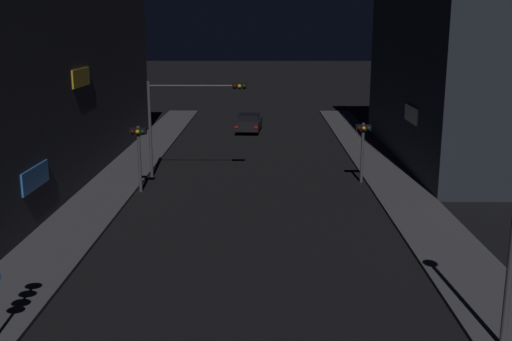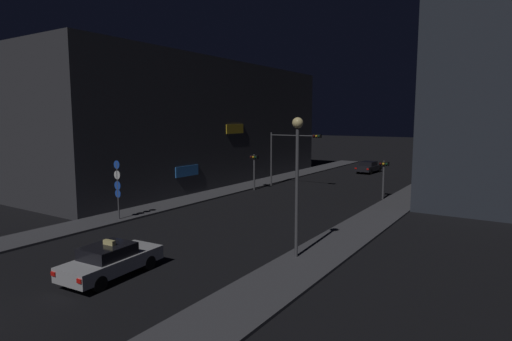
# 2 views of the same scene
# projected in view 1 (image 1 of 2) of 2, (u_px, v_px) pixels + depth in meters

# --- Properties ---
(sidewalk_left) EXTENTS (2.80, 60.20, 0.13)m
(sidewalk_left) POSITION_uv_depth(u_px,v_px,m) (106.00, 193.00, 30.10)
(sidewalk_left) COLOR #424247
(sidewalk_left) RESTS_ON ground_plane
(sidewalk_right) EXTENTS (2.80, 60.20, 0.13)m
(sidewalk_right) POSITION_uv_depth(u_px,v_px,m) (402.00, 194.00, 29.91)
(sidewalk_right) COLOR #424247
(sidewalk_right) RESTS_ON ground_plane
(building_facade_right) EXTENTS (8.15, 19.61, 18.74)m
(building_facade_right) POSITION_uv_depth(u_px,v_px,m) (470.00, 6.00, 36.08)
(building_facade_right) COLOR #282D38
(building_facade_right) RESTS_ON ground_plane
(far_car) EXTENTS (2.11, 4.57, 1.42)m
(far_car) POSITION_uv_depth(u_px,v_px,m) (249.00, 123.00, 47.93)
(far_car) COLOR black
(far_car) RESTS_ON ground_plane
(traffic_light_overhead) EXTENTS (5.40, 0.42, 5.31)m
(traffic_light_overhead) POSITION_uv_depth(u_px,v_px,m) (188.00, 107.00, 32.62)
(traffic_light_overhead) COLOR #47474C
(traffic_light_overhead) RESTS_ON ground_plane
(traffic_light_left_kerb) EXTENTS (0.80, 0.42, 3.36)m
(traffic_light_left_kerb) POSITION_uv_depth(u_px,v_px,m) (139.00, 145.00, 29.97)
(traffic_light_left_kerb) COLOR #47474C
(traffic_light_left_kerb) RESTS_ON ground_plane
(traffic_light_right_kerb) EXTENTS (0.80, 0.42, 3.22)m
(traffic_light_right_kerb) POSITION_uv_depth(u_px,v_px,m) (363.00, 140.00, 31.84)
(traffic_light_right_kerb) COLOR #47474C
(traffic_light_right_kerb) RESTS_ON ground_plane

